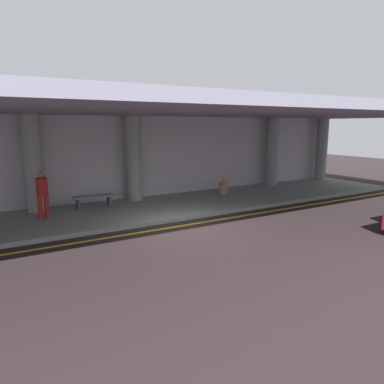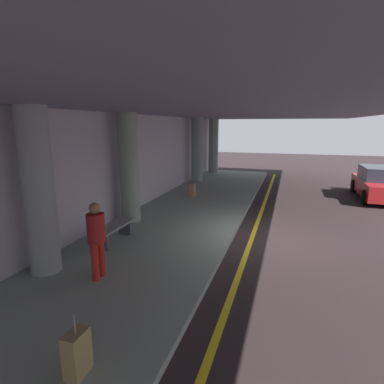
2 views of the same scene
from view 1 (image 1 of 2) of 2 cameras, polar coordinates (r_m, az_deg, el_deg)
name	(u,v)px [view 1 (image 1 of 2)]	position (r m, az deg, el deg)	size (l,w,h in m)	color
ground_plane	(188,229)	(11.88, -0.70, -5.99)	(60.00, 60.00, 0.00)	#2D2224
sidewalk	(149,209)	(14.54, -6.84, -2.66)	(26.00, 4.20, 0.15)	gray
lane_stripe_yellow	(181,226)	(12.27, -1.80, -5.43)	(26.00, 0.14, 0.01)	yellow
support_column_far_left	(33,164)	(14.67, -24.03, 4.15)	(0.66, 0.66, 3.65)	gray
support_column_left_mid	(134,159)	(15.65, -9.31, 5.27)	(0.66, 0.66, 3.65)	gray
support_column_center	(272,152)	(20.00, 12.65, 6.30)	(0.66, 0.66, 3.65)	gray
support_column_right_mid	(322,149)	(22.93, 20.00, 6.44)	(0.66, 0.66, 3.65)	gray
ceiling_overhang	(152,110)	(13.71, -6.33, 12.88)	(28.00, 13.20, 0.30)	slate
terminal_back_wall	(128,159)	(16.31, -10.22, 5.19)	(26.00, 0.30, 3.80)	#B5AEB4
traveler_with_luggage	(42,192)	(13.47, -22.81, 0.02)	(0.38, 0.38, 1.68)	#A32016
suitcase_upright_secondary	(223,188)	(16.99, 5.05, 0.64)	(0.36, 0.22, 0.90)	#9B6E51
bench_metal	(94,199)	(14.78, -15.43, -1.06)	(1.60, 0.50, 0.48)	slate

